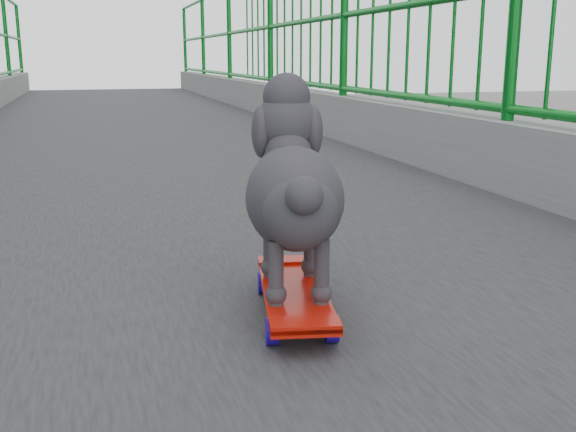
# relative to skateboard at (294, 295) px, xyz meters

# --- Properties ---
(railing) EXTENTS (3.00, 24.00, 1.42)m
(railing) POSITION_rel_skateboard_xyz_m (-0.07, -0.81, 0.17)
(railing) COLOR gray
(railing) RESTS_ON footbridge
(skateboard) EXTENTS (0.23, 0.49, 0.06)m
(skateboard) POSITION_rel_skateboard_xyz_m (0.00, 0.00, 0.00)
(skateboard) COLOR red
(skateboard) RESTS_ON footbridge
(poodle) EXTENTS (0.27, 0.51, 0.43)m
(poodle) POSITION_rel_skateboard_xyz_m (0.01, 0.03, 0.25)
(poodle) COLOR #2A282C
(poodle) RESTS_ON skateboard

